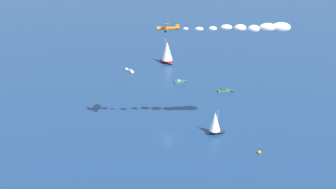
{
  "coord_description": "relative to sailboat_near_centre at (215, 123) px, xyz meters",
  "views": [
    {
      "loc": [
        -147.03,
        -9.78,
        72.64
      ],
      "look_at": [
        0.0,
        0.0,
        14.71
      ],
      "focal_mm": 54.1,
      "sensor_mm": 36.0,
      "label": 1
    }
  ],
  "objects": [
    {
      "name": "motorboat_ahead",
      "position": [
        48.26,
        13.22,
        -3.48
      ],
      "size": [
        3.89,
        5.22,
        1.53
      ],
      "color": "#33704C",
      "rests_on": "ground_plane"
    },
    {
      "name": "wingwalker_lead",
      "position": [
        -2.83,
        15.5,
        34.3
      ],
      "size": [
        0.93,
        0.24,
        1.78
      ],
      "color": "#1E4CB2"
    },
    {
      "name": "sailboat_near_centre",
      "position": [
        0.0,
        0.0,
        0.0
      ],
      "size": [
        4.33,
        6.86,
        8.53
      ],
      "color": "black",
      "rests_on": "ground_plane"
    },
    {
      "name": "smoke_trail_lead",
      "position": [
        -1.42,
        -12.22,
        32.12
      ],
      "size": [
        5.76,
        32.36,
        3.99
      ],
      "color": "white"
    },
    {
      "name": "biplane_lead",
      "position": [
        -3.37,
        15.45,
        32.18
      ],
      "size": [
        7.49,
        6.84,
        3.76
      ],
      "color": "orange"
    },
    {
      "name": "sailboat_far_stbd",
      "position": [
        73.99,
        20.74,
        1.45
      ],
      "size": [
        8.37,
        8.04,
        11.7
      ],
      "color": "#B21E1E",
      "rests_on": "ground_plane"
    },
    {
      "name": "motorboat_inshore",
      "position": [
        61.09,
        36.74,
        -3.5
      ],
      "size": [
        4.74,
        4.34,
        1.49
      ],
      "color": "white",
      "rests_on": "ground_plane"
    },
    {
      "name": "motorboat_far_port",
      "position": [
        38.65,
        -5.24,
        -3.42
      ],
      "size": [
        2.73,
        6.24,
        1.76
      ],
      "color": "#33704C",
      "rests_on": "ground_plane"
    },
    {
      "name": "marker_buoy",
      "position": [
        -12.88,
        -13.16,
        -3.51
      ],
      "size": [
        1.1,
        1.1,
        2.1
      ],
      "color": "orange",
      "rests_on": "ground_plane"
    },
    {
      "name": "ground_plane",
      "position": [
        -3.39,
        15.16,
        -3.9
      ],
      "size": [
        2000.0,
        2000.0,
        0.0
      ],
      "primitive_type": "plane",
      "color": "navy"
    }
  ]
}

